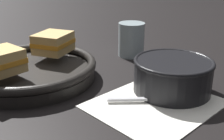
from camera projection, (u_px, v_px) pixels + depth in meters
ground_plane at (132, 91)px, 0.57m from camera, size 4.00×4.00×0.00m
napkin at (155, 104)px, 0.52m from camera, size 0.24×0.21×0.00m
soup_bowl at (173, 74)px, 0.55m from camera, size 0.16×0.16×0.07m
spoon at (168, 99)px, 0.52m from camera, size 0.14×0.11×0.01m
skillet at (31, 70)px, 0.62m from camera, size 0.29×0.29×0.04m
sandwich_near_left at (53, 43)px, 0.67m from camera, size 0.11×0.11×0.05m
drinking_glass at (131, 39)px, 0.77m from camera, size 0.07×0.07×0.09m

